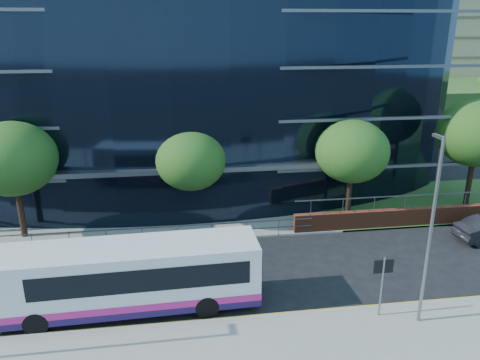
{
  "coord_description": "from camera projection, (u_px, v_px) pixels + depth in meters",
  "views": [
    {
      "loc": [
        -3.84,
        -17.87,
        12.11
      ],
      "look_at": [
        -0.19,
        8.0,
        3.33
      ],
      "focal_mm": 35.0,
      "sensor_mm": 36.0,
      "label": 1
    }
  ],
  "objects": [
    {
      "name": "city_bus",
      "position": [
        131.0,
        277.0,
        20.36
      ],
      "size": [
        11.48,
        2.96,
        3.08
      ],
      "rotation": [
        0.0,
        0.0,
        0.03
      ],
      "color": "silver",
      "rests_on": "ground"
    },
    {
      "name": "tree_far_b",
      "position": [
        191.0,
        161.0,
        28.32
      ],
      "size": [
        4.29,
        4.29,
        6.05
      ],
      "color": "black",
      "rests_on": "ground"
    },
    {
      "name": "ground",
      "position": [
        269.0,
        305.0,
        21.14
      ],
      "size": [
        200.0,
        200.0,
        0.0
      ],
      "primitive_type": "plane",
      "color": "black",
      "rests_on": "ground"
    },
    {
      "name": "tree_dist_e",
      "position": [
        390.0,
        85.0,
        60.42
      ],
      "size": [
        4.62,
        4.62,
        6.51
      ],
      "color": "black",
      "rests_on": "ground"
    },
    {
      "name": "tree_far_d",
      "position": [
        477.0,
        133.0,
        30.99
      ],
      "size": [
        5.28,
        5.28,
        7.44
      ],
      "color": "black",
      "rests_on": "ground"
    },
    {
      "name": "tree_far_a",
      "position": [
        13.0,
        159.0,
        26.32
      ],
      "size": [
        4.95,
        4.95,
        6.98
      ],
      "color": "black",
      "rests_on": "ground"
    },
    {
      "name": "glass_office",
      "position": [
        171.0,
        77.0,
        37.63
      ],
      "size": [
        44.0,
        23.1,
        16.0
      ],
      "color": "black",
      "rests_on": "ground"
    },
    {
      "name": "street_sign",
      "position": [
        383.0,
        274.0,
        19.56
      ],
      "size": [
        0.85,
        0.09,
        2.8
      ],
      "color": "slate",
      "rests_on": "pavement_near"
    },
    {
      "name": "guard_railings",
      "position": [
        106.0,
        234.0,
        26.39
      ],
      "size": [
        24.0,
        0.05,
        1.1
      ],
      "color": "slate",
      "rests_on": "ground"
    },
    {
      "name": "yellow_line_outer",
      "position": [
        273.0,
        316.0,
        20.39
      ],
      "size": [
        80.0,
        0.08,
        0.01
      ],
      "primitive_type": "cube",
      "color": "gold",
      "rests_on": "ground"
    },
    {
      "name": "yellow_line_inner",
      "position": [
        272.0,
        314.0,
        20.53
      ],
      "size": [
        80.0,
        0.08,
        0.01
      ],
      "primitive_type": "cube",
      "color": "gold",
      "rests_on": "ground"
    },
    {
      "name": "kerb",
      "position": [
        274.0,
        317.0,
        20.18
      ],
      "size": [
        80.0,
        0.25,
        0.16
      ],
      "primitive_type": "cube",
      "color": "gray",
      "rests_on": "ground"
    },
    {
      "name": "far_forecourt",
      "position": [
        146.0,
        217.0,
        30.65
      ],
      "size": [
        50.0,
        8.0,
        0.1
      ],
      "primitive_type": "cube",
      "color": "gray",
      "rests_on": "ground"
    },
    {
      "name": "tree_far_c",
      "position": [
        352.0,
        152.0,
        29.07
      ],
      "size": [
        4.62,
        4.62,
        6.51
      ],
      "color": "black",
      "rests_on": "ground"
    },
    {
      "name": "streetlight_east",
      "position": [
        431.0,
        228.0,
        18.48
      ],
      "size": [
        0.15,
        0.77,
        8.0
      ],
      "color": "slate",
      "rests_on": "pavement_near"
    },
    {
      "name": "apartment_block",
      "position": [
        394.0,
        30.0,
        75.54
      ],
      "size": [
        60.0,
        42.0,
        30.0
      ],
      "color": "#2D511E",
      "rests_on": "ground"
    }
  ]
}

